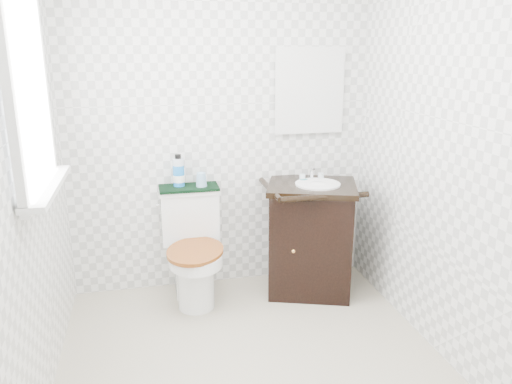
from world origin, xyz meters
name	(u,v)px	position (x,y,z in m)	size (l,w,h in m)	color
floor	(257,373)	(0.00, 0.00, 0.00)	(2.40, 2.40, 0.00)	beige
wall_back	(220,128)	(0.00, 1.20, 1.20)	(2.40, 2.40, 0.00)	white
wall_front	(358,262)	(0.00, -1.20, 1.20)	(2.40, 2.40, 0.00)	white
wall_left	(18,176)	(-1.10, 0.00, 1.20)	(2.40, 2.40, 0.00)	white
wall_right	(455,154)	(1.10, 0.00, 1.20)	(2.40, 2.40, 0.00)	white
window	(27,92)	(-1.07, 0.25, 1.55)	(0.02, 0.70, 0.90)	white
mirror	(309,91)	(0.66, 1.18, 1.45)	(0.50, 0.02, 0.60)	silver
toilet	(193,253)	(-0.25, 0.97, 0.35)	(0.47, 0.67, 0.79)	white
vanity	(311,235)	(0.61, 0.90, 0.43)	(0.75, 0.70, 0.92)	black
trash_bin	(282,264)	(0.45, 1.10, 0.14)	(0.21, 0.19, 0.26)	white
towel	(189,188)	(-0.25, 1.09, 0.80)	(0.42, 0.22, 0.02)	black
mouthwash_bottle	(179,172)	(-0.31, 1.12, 0.91)	(0.08, 0.08, 0.23)	blue
cup	(201,179)	(-0.16, 1.07, 0.85)	(0.08, 0.08, 0.10)	#82B0D6
soap_bar	(304,180)	(0.57, 0.99, 0.83)	(0.07, 0.05, 0.02)	#16616C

